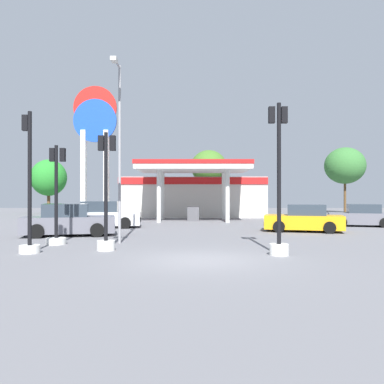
% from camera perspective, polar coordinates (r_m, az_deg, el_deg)
% --- Properties ---
extents(ground_plane, '(90.00, 90.00, 0.00)m').
position_cam_1_polar(ground_plane, '(12.82, 1.86, -9.81)').
color(ground_plane, slate).
rests_on(ground_plane, ground).
extents(gas_station, '(12.93, 12.51, 4.52)m').
position_cam_1_polar(gas_station, '(36.10, 0.33, -0.31)').
color(gas_station, beige).
rests_on(gas_station, ground).
extents(station_pole_sign, '(3.63, 0.56, 11.17)m').
position_cam_1_polar(station_pole_sign, '(34.43, -13.65, 7.90)').
color(station_pole_sign, white).
rests_on(station_pole_sign, ground).
extents(car_0, '(4.34, 2.70, 1.45)m').
position_cam_1_polar(car_0, '(27.93, 23.50, -3.23)').
color(car_0, black).
rests_on(car_0, ground).
extents(car_1, '(4.56, 2.76, 1.52)m').
position_cam_1_polar(car_1, '(22.96, 16.06, -3.81)').
color(car_1, black).
rests_on(car_1, ground).
extents(car_2, '(4.80, 2.80, 1.61)m').
position_cam_1_polar(car_2, '(20.88, -17.21, -4.06)').
color(car_2, black).
rests_on(car_2, ground).
extents(car_3, '(4.79, 2.47, 1.65)m').
position_cam_1_polar(car_3, '(25.32, -12.60, -3.34)').
color(car_3, black).
rests_on(car_3, ground).
extents(traffic_signal_0, '(0.66, 0.69, 5.27)m').
position_cam_1_polar(traffic_signal_0, '(13.97, 12.62, -1.14)').
color(traffic_signal_0, silver).
rests_on(traffic_signal_0, ground).
extents(traffic_signal_1, '(0.82, 0.82, 4.16)m').
position_cam_1_polar(traffic_signal_1, '(17.52, -18.81, -2.71)').
color(traffic_signal_1, silver).
rests_on(traffic_signal_1, ground).
extents(traffic_signal_2, '(0.73, 0.73, 5.08)m').
position_cam_1_polar(traffic_signal_2, '(15.30, -22.29, -2.35)').
color(traffic_signal_2, silver).
rests_on(traffic_signal_2, ground).
extents(traffic_signal_3, '(0.67, 0.69, 4.43)m').
position_cam_1_polar(traffic_signal_3, '(15.14, -12.12, -2.30)').
color(traffic_signal_3, silver).
rests_on(traffic_signal_3, ground).
extents(tree_0, '(3.77, 3.77, 5.77)m').
position_cam_1_polar(tree_0, '(44.83, -19.82, 1.94)').
color(tree_0, brown).
rests_on(tree_0, ground).
extents(tree_1, '(3.92, 3.92, 6.89)m').
position_cam_1_polar(tree_1, '(43.43, 2.62, 3.63)').
color(tree_1, brown).
rests_on(tree_1, ground).
extents(tree_2, '(4.19, 4.19, 6.97)m').
position_cam_1_polar(tree_2, '(44.50, 21.43, 3.56)').
color(tree_2, brown).
rests_on(tree_2, ground).
extents(corner_streetlamp, '(0.24, 1.48, 7.62)m').
position_cam_1_polar(corner_streetlamp, '(17.14, -10.35, 7.82)').
color(corner_streetlamp, gray).
rests_on(corner_streetlamp, ground).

